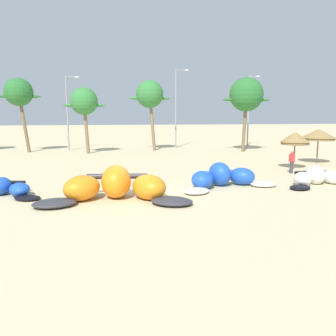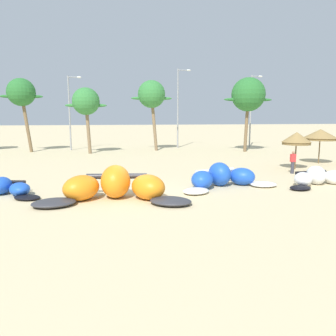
# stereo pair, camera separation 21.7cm
# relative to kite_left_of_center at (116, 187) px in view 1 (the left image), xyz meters

# --- Properties ---
(ground_plane) EXTENTS (260.00, 260.00, 0.00)m
(ground_plane) POSITION_rel_kite_left_of_center_xyz_m (1.15, 1.26, -0.64)
(ground_plane) COLOR beige
(kite_left_of_center) EXTENTS (7.74, 3.97, 1.67)m
(kite_left_of_center) POSITION_rel_kite_left_of_center_xyz_m (0.00, 0.00, 0.00)
(kite_left_of_center) COLOR #333338
(kite_left_of_center) RESTS_ON ground
(kite_center) EXTENTS (6.17, 3.68, 1.39)m
(kite_center) POSITION_rel_kite_left_of_center_xyz_m (6.23, 2.05, -0.11)
(kite_center) COLOR white
(kite_center) RESTS_ON ground
(kite_right_of_center) EXTENTS (5.25, 2.70, 1.13)m
(kite_right_of_center) POSITION_rel_kite_left_of_center_xyz_m (12.06, 1.52, -0.21)
(kite_right_of_center) COLOR black
(kite_right_of_center) RESTS_ON ground
(beach_umbrella_near_van) EXTENTS (2.21, 2.21, 2.88)m
(beach_umbrella_near_van) POSITION_rel_kite_left_of_center_xyz_m (13.84, 7.32, 1.76)
(beach_umbrella_near_van) COLOR brown
(beach_umbrella_near_van) RESTS_ON ground
(beach_umbrella_middle) EXTENTS (2.85, 2.85, 2.97)m
(beach_umbrella_middle) POSITION_rel_kite_left_of_center_xyz_m (17.57, 9.94, 1.86)
(beach_umbrella_middle) COLOR brown
(beach_umbrella_middle) RESTS_ON ground
(person_near_kites) EXTENTS (0.36, 0.24, 1.62)m
(person_near_kites) POSITION_rel_kite_left_of_center_xyz_m (12.64, 5.58, 0.18)
(person_near_kites) COLOR #383842
(person_near_kites) RESTS_ON ground
(palm_left) EXTENTS (4.61, 3.07, 8.21)m
(palm_left) POSITION_rel_kite_left_of_center_xyz_m (-10.01, 23.65, 5.93)
(palm_left) COLOR brown
(palm_left) RESTS_ON ground
(palm_left_of_gap) EXTENTS (4.38, 2.92, 7.09)m
(palm_left_of_gap) POSITION_rel_kite_left_of_center_xyz_m (-2.84, 20.95, 4.90)
(palm_left_of_gap) COLOR #7F6647
(palm_left_of_gap) RESTS_ON ground
(palm_center_left) EXTENTS (4.78, 3.19, 8.17)m
(palm_center_left) POSITION_rel_kite_left_of_center_xyz_m (4.48, 23.02, 5.84)
(palm_center_left) COLOR #7F6647
(palm_center_left) RESTS_ON ground
(palm_center_right) EXTENTS (5.70, 3.80, 8.36)m
(palm_center_right) POSITION_rel_kite_left_of_center_xyz_m (15.10, 20.08, 5.76)
(palm_center_right) COLOR brown
(palm_center_right) RESTS_ON ground
(lamppost_west_center) EXTENTS (1.63, 0.24, 8.69)m
(lamppost_west_center) POSITION_rel_kite_left_of_center_xyz_m (-4.95, 24.96, 4.22)
(lamppost_west_center) COLOR gray
(lamppost_west_center) RESTS_ON ground
(lamppost_east_center) EXTENTS (1.73, 0.24, 9.88)m
(lamppost_east_center) POSITION_rel_kite_left_of_center_xyz_m (8.27, 25.96, 4.84)
(lamppost_east_center) COLOR gray
(lamppost_east_center) RESTS_ON ground
(lamppost_east) EXTENTS (1.52, 0.24, 9.21)m
(lamppost_east) POSITION_rel_kite_left_of_center_xyz_m (17.68, 25.12, 4.47)
(lamppost_east) COLOR gray
(lamppost_east) RESTS_ON ground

